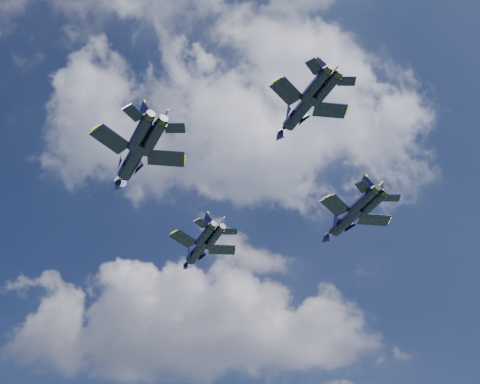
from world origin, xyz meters
The scene contains 4 objects.
jet_lead centered at (-3.07, 20.45, 63.23)m, with size 10.80×14.38×3.51m.
jet_left centered at (-8.32, -3.75, 60.68)m, with size 11.96×15.77×3.88m.
jet_right centered at (20.33, 14.66, 63.60)m, with size 11.89×15.31×3.79m.
jet_slot centered at (13.25, -8.02, 63.45)m, with size 10.45×13.52×3.34m.
Camera 1 is at (9.59, -58.44, 7.34)m, focal length 45.00 mm.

